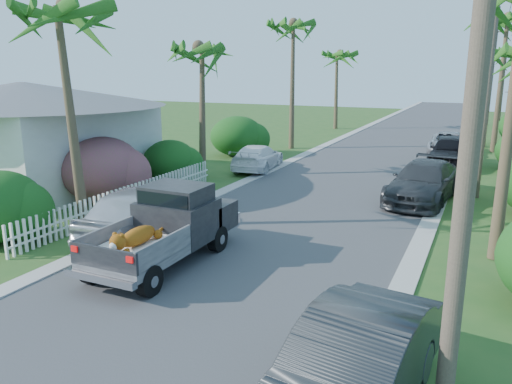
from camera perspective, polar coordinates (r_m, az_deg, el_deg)
The scene contains 26 objects.
ground at distance 11.80m, azimuth -7.44°, elevation -12.18°, with size 120.00×120.00×0.00m, color #28501E.
road at distance 34.77m, azimuth 15.16°, elevation 4.90°, with size 8.00×100.00×0.02m, color #38383A.
curb_left at distance 35.73m, azimuth 8.34°, elevation 5.50°, with size 0.60×100.00×0.06m, color #A5A39E.
curb_right at distance 34.31m, azimuth 22.25°, elevation 4.26°, with size 0.60×100.00×0.06m, color #A5A39E.
pickup_truck at distance 13.95m, azimuth -9.61°, elevation -3.64°, with size 1.98×5.12×2.06m.
parked_car_rn at distance 8.08m, azimuth 10.95°, elevation -19.31°, with size 1.65×4.72×1.56m, color #282A2C.
parked_car_rm at distance 20.93m, azimuth 18.59°, elevation 1.06°, with size 2.17×5.34×1.55m, color #2D2F32.
parked_car_rf at distance 28.95m, azimuth 21.34°, elevation 4.35°, with size 1.97×4.89×1.67m, color black.
parked_car_rd at distance 33.49m, azimuth 21.08°, elevation 5.23°, with size 2.16×4.68×1.30m, color #A0A1A6.
parked_car_ln at distance 15.93m, azimuth -12.89°, elevation -2.16°, with size 2.02×5.02×1.71m, color silver.
parked_car_lf at distance 26.13m, azimuth 0.18°, elevation 3.96°, with size 1.83×4.49×1.30m, color white.
palm_l_a at distance 16.98m, azimuth -21.36°, elevation 18.98°, with size 4.40×4.40×8.20m.
palm_l_b at distance 24.41m, azimuth -6.35°, elevation 16.13°, with size 4.40×4.40×7.40m.
palm_l_c at distance 33.18m, azimuth 4.29°, elevation 18.62°, with size 4.40×4.40×9.20m.
palm_l_d at distance 44.64m, azimuth 9.32°, elevation 15.37°, with size 4.40×4.40×7.70m.
palm_r_c at distance 35.02m, azimuth 26.85°, elevation 17.31°, with size 4.40×4.40×9.40m.
palm_r_d at distance 48.92m, azimuth 26.68°, elevation 14.33°, with size 4.40×4.40×8.00m.
shrub_l_b at distance 20.53m, azimuth -17.10°, elevation 2.43°, with size 3.00×3.30×2.60m, color #B3195F.
shrub_l_c at distance 23.42m, azimuth -9.81°, elevation 3.45°, with size 2.40×2.64×2.00m, color #193E11.
shrub_l_d at distance 30.48m, azimuth -2.17°, elevation 6.42°, with size 3.20×3.52×2.40m, color #193E11.
picket_fence at distance 19.18m, azimuth -13.91°, elevation -0.59°, with size 0.10×11.00×1.00m, color white.
house_left at distance 24.80m, azimuth -24.73°, elevation 5.58°, with size 9.00×8.00×4.60m.
utility_pole_a at distance 6.92m, azimuth 23.55°, elevation 8.05°, with size 1.60×0.26×9.00m.
utility_pole_b at distance 21.90m, azimuth 24.97°, elevation 11.16°, with size 1.60×0.26×9.00m.
utility_pole_c at distance 36.90m, azimuth 25.24°, elevation 11.74°, with size 1.60×0.26×9.00m.
utility_pole_d at distance 51.90m, azimuth 25.35°, elevation 11.99°, with size 1.60×0.26×9.00m.
Camera 1 is at (5.79, -8.89, 5.17)m, focal length 35.00 mm.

